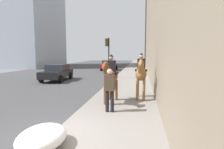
{
  "coord_description": "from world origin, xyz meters",
  "views": [
    {
      "loc": [
        -5.01,
        -2.51,
        2.41
      ],
      "look_at": [
        4.0,
        -1.14,
        1.4
      ],
      "focal_mm": 30.6,
      "sensor_mm": 36.0,
      "label": 1
    }
  ],
  "objects_px": {
    "mounted_horse_near": "(111,76)",
    "car_near_lane": "(57,72)",
    "pedestrian_greeting": "(110,87)",
    "mounted_horse_far": "(141,73)",
    "traffic_light_near_curb": "(108,52)",
    "car_mid_lane": "(109,65)"
  },
  "relations": [
    {
      "from": "mounted_horse_near",
      "to": "car_near_lane",
      "type": "height_order",
      "value": "mounted_horse_near"
    },
    {
      "from": "mounted_horse_near",
      "to": "pedestrian_greeting",
      "type": "distance_m",
      "value": 1.44
    },
    {
      "from": "mounted_horse_near",
      "to": "car_near_lane",
      "type": "distance_m",
      "value": 9.47
    },
    {
      "from": "pedestrian_greeting",
      "to": "car_near_lane",
      "type": "relative_size",
      "value": 0.41
    },
    {
      "from": "mounted_horse_far",
      "to": "car_near_lane",
      "type": "bearing_deg",
      "value": -129.9
    },
    {
      "from": "mounted_horse_far",
      "to": "pedestrian_greeting",
      "type": "bearing_deg",
      "value": -25.83
    },
    {
      "from": "mounted_horse_near",
      "to": "traffic_light_near_curb",
      "type": "bearing_deg",
      "value": -164.12
    },
    {
      "from": "pedestrian_greeting",
      "to": "traffic_light_near_curb",
      "type": "relative_size",
      "value": 0.45
    },
    {
      "from": "mounted_horse_far",
      "to": "car_near_lane",
      "type": "xyz_separation_m",
      "value": [
        6.31,
        7.38,
        -0.67
      ]
    },
    {
      "from": "pedestrian_greeting",
      "to": "car_near_lane",
      "type": "bearing_deg",
      "value": 34.67
    },
    {
      "from": "mounted_horse_far",
      "to": "pedestrian_greeting",
      "type": "relative_size",
      "value": 1.37
    },
    {
      "from": "car_mid_lane",
      "to": "mounted_horse_far",
      "type": "bearing_deg",
      "value": -163.59
    },
    {
      "from": "mounted_horse_near",
      "to": "mounted_horse_far",
      "type": "bearing_deg",
      "value": 130.85
    },
    {
      "from": "traffic_light_near_curb",
      "to": "pedestrian_greeting",
      "type": "bearing_deg",
      "value": -169.68
    },
    {
      "from": "pedestrian_greeting",
      "to": "mounted_horse_near",
      "type": "bearing_deg",
      "value": 7.07
    },
    {
      "from": "mounted_horse_far",
      "to": "car_near_lane",
      "type": "distance_m",
      "value": 9.73
    },
    {
      "from": "mounted_horse_near",
      "to": "mounted_horse_far",
      "type": "relative_size",
      "value": 0.97
    },
    {
      "from": "mounted_horse_near",
      "to": "pedestrian_greeting",
      "type": "bearing_deg",
      "value": 12.91
    },
    {
      "from": "pedestrian_greeting",
      "to": "car_mid_lane",
      "type": "xyz_separation_m",
      "value": [
        19.74,
        3.33,
        -0.36
      ]
    },
    {
      "from": "mounted_horse_far",
      "to": "car_mid_lane",
      "type": "bearing_deg",
      "value": -164.73
    },
    {
      "from": "traffic_light_near_curb",
      "to": "car_near_lane",
      "type": "bearing_deg",
      "value": 105.23
    },
    {
      "from": "car_mid_lane",
      "to": "traffic_light_near_curb",
      "type": "xyz_separation_m",
      "value": [
        -9.84,
        -1.53,
        1.81
      ]
    }
  ]
}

